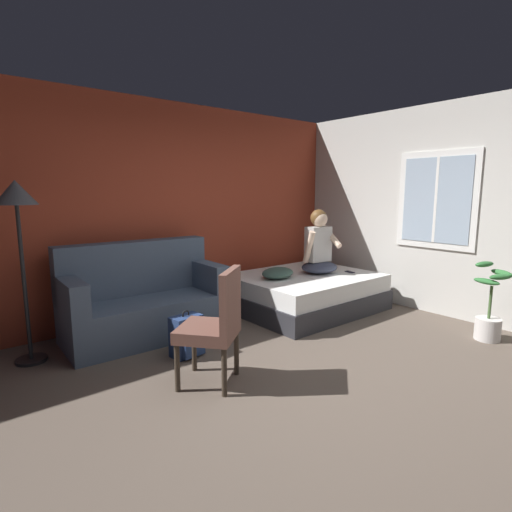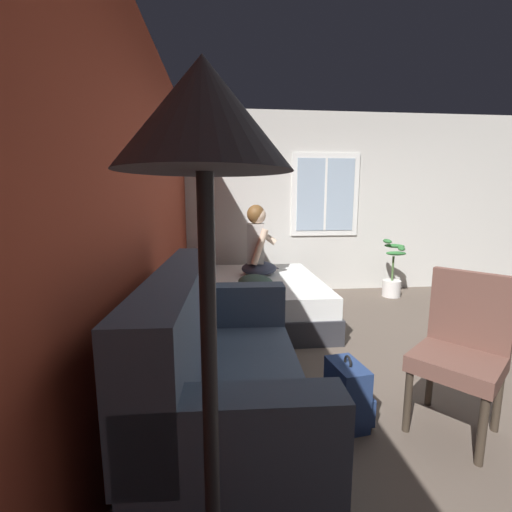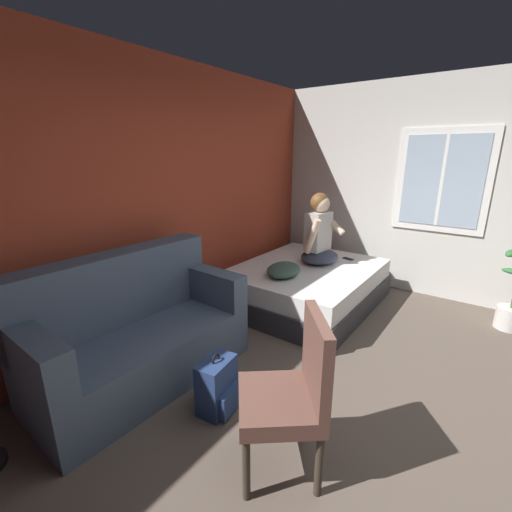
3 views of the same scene
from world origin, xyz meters
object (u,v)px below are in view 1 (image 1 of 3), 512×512
at_px(bed, 305,292).
at_px(potted_plant, 489,313).
at_px(couch, 143,301).
at_px(floor_lamp, 17,210).
at_px(cell_phone, 350,272).
at_px(backpack, 187,337).
at_px(side_chair, 216,323).
at_px(throw_pillow, 278,273).
at_px(person_seated, 319,247).

distance_m(bed, potted_plant, 2.19).
relative_size(couch, floor_lamp, 1.01).
xyz_separation_m(cell_phone, potted_plant, (0.11, -1.78, -0.18)).
relative_size(bed, backpack, 4.09).
bearing_deg(bed, floor_lamp, 172.46).
bearing_deg(potted_plant, side_chair, 160.16).
xyz_separation_m(couch, floor_lamp, (-1.13, 0.01, 1.04)).
bearing_deg(throw_pillow, floor_lamp, 172.49).
xyz_separation_m(couch, cell_phone, (2.72, -0.71, 0.09)).
distance_m(person_seated, cell_phone, 0.57).
height_order(person_seated, backpack, person_seated).
relative_size(couch, side_chair, 1.76).
bearing_deg(potted_plant, person_seated, 103.02).
bearing_deg(couch, backpack, -83.60).
height_order(person_seated, throw_pillow, person_seated).
bearing_deg(backpack, couch, 96.40).
height_order(throw_pillow, potted_plant, potted_plant).
xyz_separation_m(person_seated, cell_phone, (0.36, -0.26, -0.35)).
relative_size(throw_pillow, cell_phone, 3.33).
bearing_deg(side_chair, backpack, 81.59).
xyz_separation_m(bed, throw_pillow, (-0.45, 0.06, 0.31)).
height_order(bed, cell_phone, cell_phone).
distance_m(throw_pillow, cell_phone, 1.10).
xyz_separation_m(backpack, cell_phone, (2.63, 0.09, 0.29)).
bearing_deg(throw_pillow, cell_phone, -18.48).
height_order(person_seated, floor_lamp, floor_lamp).
relative_size(side_chair, person_seated, 1.12).
bearing_deg(person_seated, cell_phone, -35.22).
bearing_deg(side_chair, potted_plant, -19.84).
bearing_deg(throw_pillow, person_seated, -7.70).
bearing_deg(bed, person_seated, -7.69).
xyz_separation_m(backpack, throw_pillow, (1.59, 0.44, 0.36)).
bearing_deg(throw_pillow, potted_plant, -61.65).
height_order(couch, side_chair, couch).
distance_m(floor_lamp, potted_plant, 4.82).
height_order(backpack, potted_plant, potted_plant).
bearing_deg(cell_phone, throw_pillow, -6.04).
bearing_deg(backpack, throw_pillow, 15.48).
distance_m(backpack, throw_pillow, 1.69).
height_order(person_seated, potted_plant, person_seated).
bearing_deg(couch, throw_pillow, -12.23).
height_order(person_seated, cell_phone, person_seated).
bearing_deg(couch, potted_plant, -41.38).
distance_m(couch, potted_plant, 3.78).
relative_size(bed, floor_lamp, 1.10).
distance_m(couch, cell_phone, 2.82).
distance_m(couch, person_seated, 2.45).
xyz_separation_m(person_seated, throw_pillow, (-0.68, 0.09, -0.29)).
bearing_deg(bed, backpack, -169.42).
bearing_deg(potted_plant, backpack, 148.35).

